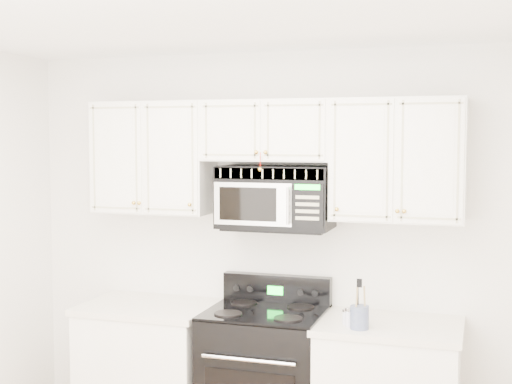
% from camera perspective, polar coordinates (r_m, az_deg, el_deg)
% --- Properties ---
extents(room, '(3.51, 3.51, 2.61)m').
position_cam_1_polar(room, '(3.19, -7.20, -8.91)').
color(room, brown).
rests_on(room, ground).
extents(base_cabinet_left, '(0.86, 0.65, 0.92)m').
position_cam_1_polar(base_cabinet_left, '(5.01, -8.52, -14.34)').
color(base_cabinet_left, white).
rests_on(base_cabinet_left, ground).
extents(range, '(0.74, 0.67, 1.11)m').
position_cam_1_polar(range, '(4.71, 0.74, -14.79)').
color(range, black).
rests_on(range, ground).
extents(upper_cabinets, '(2.44, 0.37, 0.75)m').
position_cam_1_polar(upper_cabinets, '(4.59, 1.08, 3.17)').
color(upper_cabinets, white).
rests_on(upper_cabinets, ground).
extents(microwave, '(0.72, 0.41, 0.40)m').
position_cam_1_polar(microwave, '(4.57, 1.58, -0.39)').
color(microwave, black).
rests_on(microwave, ground).
extents(utensil_crock, '(0.11, 0.11, 0.29)m').
position_cam_1_polar(utensil_crock, '(4.24, 8.28, -9.84)').
color(utensil_crock, slate).
rests_on(utensil_crock, base_cabinet_right).
extents(shaker_salt, '(0.04, 0.04, 0.09)m').
position_cam_1_polar(shaker_salt, '(4.33, 7.18, -9.87)').
color(shaker_salt, silver).
rests_on(shaker_salt, base_cabinet_right).
extents(shaker_pepper, '(0.05, 0.05, 0.11)m').
position_cam_1_polar(shaker_pepper, '(4.28, 7.47, -9.90)').
color(shaker_pepper, silver).
rests_on(shaker_pepper, base_cabinet_right).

